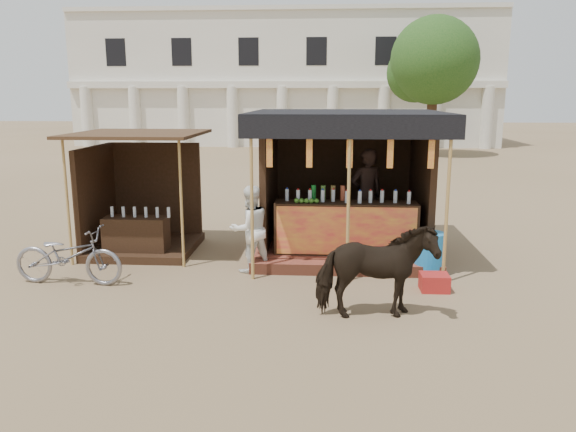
% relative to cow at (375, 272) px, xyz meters
% --- Properties ---
extents(ground, '(120.00, 120.00, 0.00)m').
position_rel_cow_xyz_m(ground, '(-1.32, 0.05, -0.69)').
color(ground, '#846B4C').
rests_on(ground, ground).
extents(main_stall, '(3.60, 3.61, 2.78)m').
position_rel_cow_xyz_m(main_stall, '(-0.29, 3.42, 0.35)').
color(main_stall, brown).
rests_on(main_stall, ground).
extents(secondary_stall, '(2.40, 2.40, 2.38)m').
position_rel_cow_xyz_m(secondary_stall, '(-4.49, 3.29, 0.17)').
color(secondary_stall, '#341D13').
rests_on(secondary_stall, ground).
extents(cow, '(1.71, 0.96, 1.37)m').
position_rel_cow_xyz_m(cow, '(0.00, 0.00, 0.00)').
color(cow, black).
rests_on(cow, ground).
extents(motorbike, '(1.87, 0.73, 0.97)m').
position_rel_cow_xyz_m(motorbike, '(-4.93, 1.15, -0.20)').
color(motorbike, gray).
rests_on(motorbike, ground).
extents(bystander, '(0.95, 0.90, 1.54)m').
position_rel_cow_xyz_m(bystander, '(-2.02, 2.05, 0.09)').
color(bystander, white).
rests_on(bystander, ground).
extents(blue_barrel, '(0.55, 0.55, 0.75)m').
position_rel_cow_xyz_m(blue_barrel, '(1.13, 2.05, -0.31)').
color(blue_barrel, '#1975BE').
rests_on(blue_barrel, ground).
extents(red_crate, '(0.45, 0.38, 0.27)m').
position_rel_cow_xyz_m(red_crate, '(1.06, 1.22, -0.55)').
color(red_crate, '#A51E1B').
rests_on(red_crate, ground).
extents(cooler, '(0.71, 0.54, 0.46)m').
position_rel_cow_xyz_m(cooler, '(0.48, 2.65, -0.45)').
color(cooler, '#176921').
rests_on(cooler, ground).
extents(background_building, '(26.00, 7.45, 8.18)m').
position_rel_cow_xyz_m(background_building, '(-3.32, 30.00, 3.30)').
color(background_building, silver).
rests_on(background_building, ground).
extents(tree, '(4.50, 4.40, 7.00)m').
position_rel_cow_xyz_m(tree, '(4.49, 22.20, 3.95)').
color(tree, '#382314').
rests_on(tree, ground).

